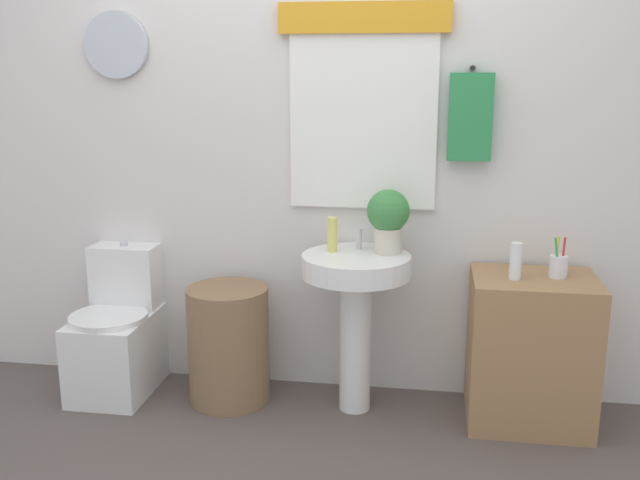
{
  "coord_description": "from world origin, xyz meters",
  "views": [
    {
      "loc": [
        0.57,
        -2.32,
        1.6
      ],
      "look_at": [
        0.08,
        0.8,
        0.85
      ],
      "focal_mm": 39.8,
      "sensor_mm": 36.0,
      "label": 1
    }
  ],
  "objects_px": {
    "wooden_cabinet": "(530,350)",
    "potted_plant": "(388,217)",
    "toothbrush_cup": "(558,266)",
    "pedestal_sink": "(356,295)",
    "soap_bottle": "(332,235)",
    "laundry_hamper": "(229,344)",
    "lotion_bottle": "(516,261)",
    "toilet": "(118,336)"
  },
  "relations": [
    {
      "from": "lotion_bottle",
      "to": "soap_bottle",
      "type": "bearing_deg",
      "value": 173.84
    },
    {
      "from": "pedestal_sink",
      "to": "toothbrush_cup",
      "type": "bearing_deg",
      "value": 1.27
    },
    {
      "from": "potted_plant",
      "to": "lotion_bottle",
      "type": "distance_m",
      "value": 0.6
    },
    {
      "from": "laundry_hamper",
      "to": "pedestal_sink",
      "type": "bearing_deg",
      "value": 0.0
    },
    {
      "from": "pedestal_sink",
      "to": "potted_plant",
      "type": "xyz_separation_m",
      "value": [
        0.14,
        0.06,
        0.37
      ]
    },
    {
      "from": "laundry_hamper",
      "to": "soap_bottle",
      "type": "height_order",
      "value": "soap_bottle"
    },
    {
      "from": "laundry_hamper",
      "to": "lotion_bottle",
      "type": "distance_m",
      "value": 1.43
    },
    {
      "from": "laundry_hamper",
      "to": "lotion_bottle",
      "type": "bearing_deg",
      "value": -1.71
    },
    {
      "from": "toilet",
      "to": "toothbrush_cup",
      "type": "relative_size",
      "value": 4.05
    },
    {
      "from": "toothbrush_cup",
      "to": "pedestal_sink",
      "type": "bearing_deg",
      "value": -178.73
    },
    {
      "from": "toilet",
      "to": "lotion_bottle",
      "type": "relative_size",
      "value": 4.51
    },
    {
      "from": "laundry_hamper",
      "to": "soap_bottle",
      "type": "xyz_separation_m",
      "value": [
        0.51,
        0.05,
        0.56
      ]
    },
    {
      "from": "toilet",
      "to": "laundry_hamper",
      "type": "bearing_deg",
      "value": -3.12
    },
    {
      "from": "pedestal_sink",
      "to": "wooden_cabinet",
      "type": "bearing_deg",
      "value": 0.0
    },
    {
      "from": "laundry_hamper",
      "to": "lotion_bottle",
      "type": "relative_size",
      "value": 3.5
    },
    {
      "from": "toilet",
      "to": "soap_bottle",
      "type": "bearing_deg",
      "value": 0.93
    },
    {
      "from": "soap_bottle",
      "to": "lotion_bottle",
      "type": "relative_size",
      "value": 0.99
    },
    {
      "from": "potted_plant",
      "to": "pedestal_sink",
      "type": "bearing_deg",
      "value": -156.8
    },
    {
      "from": "laundry_hamper",
      "to": "potted_plant",
      "type": "relative_size",
      "value": 1.93
    },
    {
      "from": "toilet",
      "to": "wooden_cabinet",
      "type": "relative_size",
      "value": 1.07
    },
    {
      "from": "soap_bottle",
      "to": "toothbrush_cup",
      "type": "bearing_deg",
      "value": -1.67
    },
    {
      "from": "pedestal_sink",
      "to": "laundry_hamper",
      "type": "bearing_deg",
      "value": 180.0
    },
    {
      "from": "laundry_hamper",
      "to": "potted_plant",
      "type": "distance_m",
      "value": 1.01
    },
    {
      "from": "soap_bottle",
      "to": "potted_plant",
      "type": "xyz_separation_m",
      "value": [
        0.26,
        0.01,
        0.09
      ]
    },
    {
      "from": "toilet",
      "to": "potted_plant",
      "type": "distance_m",
      "value": 1.51
    },
    {
      "from": "laundry_hamper",
      "to": "potted_plant",
      "type": "bearing_deg",
      "value": 4.47
    },
    {
      "from": "laundry_hamper",
      "to": "pedestal_sink",
      "type": "relative_size",
      "value": 0.75
    },
    {
      "from": "laundry_hamper",
      "to": "lotion_bottle",
      "type": "xyz_separation_m",
      "value": [
        1.34,
        -0.04,
        0.49
      ]
    },
    {
      "from": "pedestal_sink",
      "to": "potted_plant",
      "type": "distance_m",
      "value": 0.4
    },
    {
      "from": "toothbrush_cup",
      "to": "potted_plant",
      "type": "bearing_deg",
      "value": 177.02
    },
    {
      "from": "soap_bottle",
      "to": "lotion_bottle",
      "type": "height_order",
      "value": "soap_bottle"
    },
    {
      "from": "toilet",
      "to": "potted_plant",
      "type": "height_order",
      "value": "potted_plant"
    },
    {
      "from": "toothbrush_cup",
      "to": "lotion_bottle",
      "type": "bearing_deg",
      "value": -162.78
    },
    {
      "from": "laundry_hamper",
      "to": "toothbrush_cup",
      "type": "bearing_deg",
      "value": 0.75
    },
    {
      "from": "laundry_hamper",
      "to": "pedestal_sink",
      "type": "xyz_separation_m",
      "value": [
        0.63,
        0.0,
        0.29
      ]
    },
    {
      "from": "lotion_bottle",
      "to": "toilet",
      "type": "bearing_deg",
      "value": 177.86
    },
    {
      "from": "pedestal_sink",
      "to": "lotion_bottle",
      "type": "distance_m",
      "value": 0.74
    },
    {
      "from": "toothbrush_cup",
      "to": "laundry_hamper",
      "type": "bearing_deg",
      "value": -179.25
    },
    {
      "from": "pedestal_sink",
      "to": "lotion_bottle",
      "type": "bearing_deg",
      "value": -3.21
    },
    {
      "from": "potted_plant",
      "to": "soap_bottle",
      "type": "bearing_deg",
      "value": -177.8
    },
    {
      "from": "wooden_cabinet",
      "to": "potted_plant",
      "type": "relative_size",
      "value": 2.33
    },
    {
      "from": "toilet",
      "to": "wooden_cabinet",
      "type": "height_order",
      "value": "toilet"
    }
  ]
}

